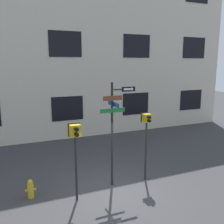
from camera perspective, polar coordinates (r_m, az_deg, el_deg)
The scene contains 6 objects.
ground_plane at distance 9.79m, azimuth 0.33°, elevation -17.61°, with size 60.00×60.00×0.00m, color #38383A.
building_facade at distance 15.85m, azimuth -10.88°, elevation 14.96°, with size 24.00×0.63×11.66m.
street_sign_pole at distance 9.40m, azimuth 0.48°, elevation -2.77°, with size 1.44×0.98×4.03m.
pedestrian_signal_left at distance 8.46m, azimuth -8.37°, elevation -6.43°, with size 0.42×0.40×2.73m.
pedestrian_signal_right at distance 10.01m, azimuth 7.87°, elevation -3.90°, with size 0.36×0.40×2.78m.
fire_hydrant at distance 9.67m, azimuth -18.11°, elevation -16.37°, with size 0.38×0.22×0.69m.
Camera 1 is at (-3.40, -7.89, 4.69)m, focal length 40.00 mm.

